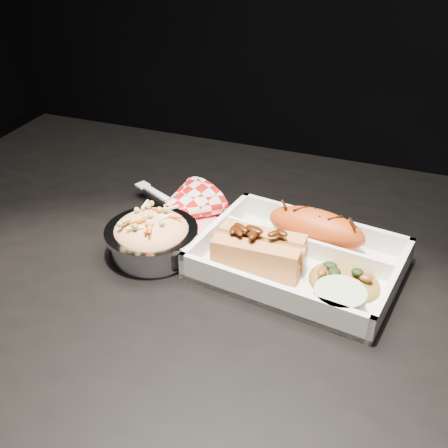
% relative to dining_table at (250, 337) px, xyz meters
% --- Properties ---
extents(dining_table, '(1.20, 0.80, 0.75)m').
position_rel_dining_table_xyz_m(dining_table, '(0.00, 0.00, 0.00)').
color(dining_table, black).
rests_on(dining_table, ground).
extents(food_tray, '(0.27, 0.22, 0.04)m').
position_rel_dining_table_xyz_m(food_tray, '(0.05, 0.05, 0.10)').
color(food_tray, silver).
rests_on(food_tray, dining_table).
extents(fried_pastry, '(0.14, 0.07, 0.05)m').
position_rel_dining_table_xyz_m(fried_pastry, '(0.06, 0.11, 0.12)').
color(fried_pastry, '#BD4412').
rests_on(fried_pastry, food_tray).
extents(hotdog, '(0.12, 0.06, 0.06)m').
position_rel_dining_table_xyz_m(hotdog, '(-0.00, 0.03, 0.12)').
color(hotdog, '#C37E42').
rests_on(hotdog, food_tray).
extents(fried_rice_mound, '(0.10, 0.09, 0.03)m').
position_rel_dining_table_xyz_m(fried_rice_mound, '(0.11, 0.03, 0.11)').
color(fried_rice_mound, olive).
rests_on(fried_rice_mound, food_tray).
extents(cupcake_liner, '(0.06, 0.06, 0.03)m').
position_rel_dining_table_xyz_m(cupcake_liner, '(0.11, -0.02, 0.11)').
color(cupcake_liner, '#AFC494').
rests_on(cupcake_liner, food_tray).
extents(foil_coleslaw_cup, '(0.12, 0.12, 0.07)m').
position_rel_dining_table_xyz_m(foil_coleslaw_cup, '(-0.14, 0.01, 0.12)').
color(foil_coleslaw_cup, silver).
rests_on(foil_coleslaw_cup, dining_table).
extents(napkin_fork, '(0.17, 0.15, 0.10)m').
position_rel_dining_table_xyz_m(napkin_fork, '(-0.15, 0.11, 0.11)').
color(napkin_fork, red).
rests_on(napkin_fork, dining_table).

